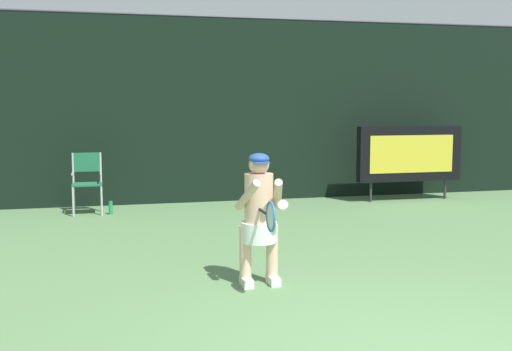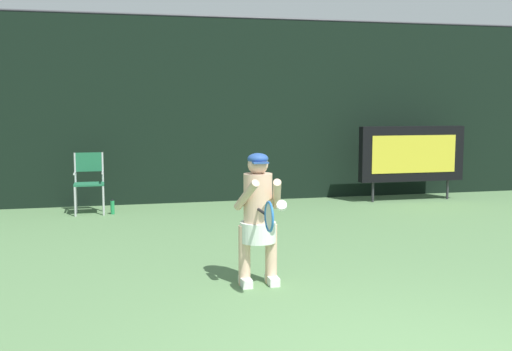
{
  "view_description": "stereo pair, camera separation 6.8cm",
  "coord_description": "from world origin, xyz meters",
  "px_view_note": "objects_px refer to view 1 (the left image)",
  "views": [
    {
      "loc": [
        -2.32,
        -3.79,
        1.97
      ],
      "look_at": [
        -0.4,
        3.88,
        1.05
      ],
      "focal_mm": 43.98,
      "sensor_mm": 36.0,
      "label": 1
    },
    {
      "loc": [
        -2.25,
        -3.8,
        1.97
      ],
      "look_at": [
        -0.4,
        3.88,
        1.05
      ],
      "focal_mm": 43.98,
      "sensor_mm": 36.0,
      "label": 2
    }
  ],
  "objects_px": {
    "tennis_racket": "(270,216)",
    "water_bottle": "(111,208)",
    "umpire_chair": "(87,179)",
    "scoreboard": "(409,154)",
    "tennis_player": "(259,214)"
  },
  "relations": [
    {
      "from": "tennis_racket",
      "to": "water_bottle",
      "type": "bearing_deg",
      "value": 88.15
    },
    {
      "from": "umpire_chair",
      "to": "tennis_racket",
      "type": "height_order",
      "value": "umpire_chair"
    },
    {
      "from": "scoreboard",
      "to": "tennis_player",
      "type": "xyz_separation_m",
      "value": [
        -4.39,
        -4.98,
        -0.17
      ]
    },
    {
      "from": "scoreboard",
      "to": "water_bottle",
      "type": "bearing_deg",
      "value": -178.14
    },
    {
      "from": "umpire_chair",
      "to": "tennis_racket",
      "type": "distance_m",
      "value": 5.84
    },
    {
      "from": "umpire_chair",
      "to": "tennis_racket",
      "type": "relative_size",
      "value": 1.79
    },
    {
      "from": "tennis_player",
      "to": "scoreboard",
      "type": "bearing_deg",
      "value": 48.6
    },
    {
      "from": "umpire_chair",
      "to": "tennis_player",
      "type": "distance_m",
      "value": 5.33
    },
    {
      "from": "water_bottle",
      "to": "umpire_chair",
      "type": "bearing_deg",
      "value": 154.13
    },
    {
      "from": "scoreboard",
      "to": "umpire_chair",
      "type": "relative_size",
      "value": 2.04
    },
    {
      "from": "scoreboard",
      "to": "water_bottle",
      "type": "relative_size",
      "value": 8.3
    },
    {
      "from": "water_bottle",
      "to": "tennis_racket",
      "type": "distance_m",
      "value": 5.59
    },
    {
      "from": "tennis_player",
      "to": "tennis_racket",
      "type": "distance_m",
      "value": 0.56
    },
    {
      "from": "umpire_chair",
      "to": "tennis_player",
      "type": "height_order",
      "value": "tennis_player"
    },
    {
      "from": "tennis_player",
      "to": "tennis_racket",
      "type": "height_order",
      "value": "tennis_player"
    }
  ]
}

